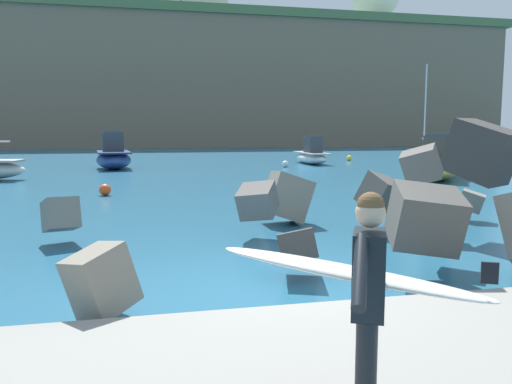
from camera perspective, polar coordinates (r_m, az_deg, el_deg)
name	(u,v)px	position (r m, az deg, el deg)	size (l,w,h in m)	color
ground_plane	(282,280)	(8.45, 2.96, -9.82)	(400.00, 400.00, 0.00)	#235B7A
breakwater_jetty	(330,192)	(9.96, 8.29, -0.03)	(31.70, 7.30, 2.78)	gray
surfer_with_board	(364,291)	(3.83, 11.96, -10.79)	(2.04, 1.53, 1.78)	black
boat_near_left	(311,155)	(37.13, 6.23, 4.12)	(1.70, 5.18, 2.02)	white
boat_near_centre	(423,154)	(43.75, 18.19, 4.07)	(4.20, 6.29, 7.62)	white
boat_mid_left	(436,164)	(27.19, 19.52, 2.97)	(5.04, 6.22, 2.29)	#EAC64C
boat_mid_centre	(114,157)	(33.36, -15.66, 3.83)	(2.54, 4.56, 2.38)	navy
mooring_buoy_inner	(349,158)	(41.17, 10.39, 3.75)	(0.44, 0.44, 0.44)	yellow
mooring_buoy_middle	(105,190)	(19.81, -16.55, 0.24)	(0.44, 0.44, 0.44)	#E54C1E
mooring_buoy_outer	(285,164)	(33.50, 3.29, 3.15)	(0.44, 0.44, 0.44)	silver
headland_bluff	(212,87)	(86.90, -4.97, 11.64)	(87.32, 33.45, 19.11)	#756651
radar_dome	(375,2)	(101.84, 13.19, 20.04)	(8.76, 8.76, 12.07)	silver
station_building_west	(142,11)	(87.51, -12.61, 19.21)	(7.77, 7.31, 4.26)	#B2ADA3
station_building_central	(204,14)	(91.06, -5.85, 19.23)	(7.57, 6.30, 5.45)	beige
station_building_east	(162,6)	(84.35, -10.45, 19.81)	(5.21, 5.79, 4.47)	silver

